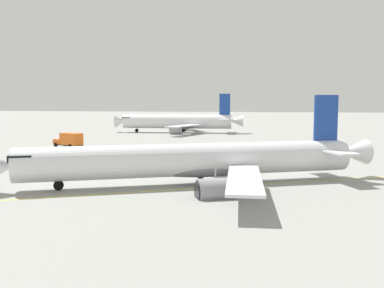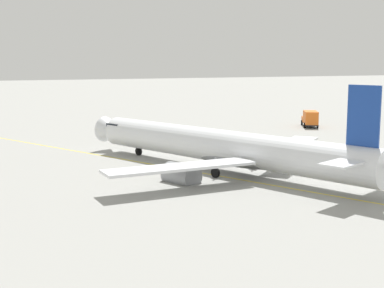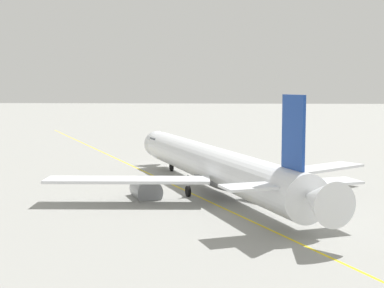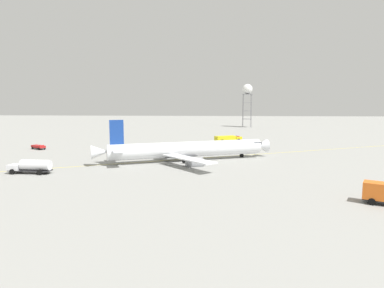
# 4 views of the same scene
# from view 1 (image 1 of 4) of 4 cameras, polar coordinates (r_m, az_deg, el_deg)

# --- Properties ---
(ground_plane) EXTENTS (600.00, 600.00, 0.00)m
(ground_plane) POSITION_cam_1_polar(r_m,az_deg,el_deg) (54.01, 2.01, -4.70)
(ground_plane) COLOR gray
(airliner_main) EXTENTS (43.24, 32.66, 11.05)m
(airliner_main) POSITION_cam_1_polar(r_m,az_deg,el_deg) (50.77, 0.48, -2.32)
(airliner_main) COLOR white
(airliner_main) RESTS_ON ground_plane
(airliner_secondary) EXTENTS (38.94, 32.85, 11.66)m
(airliner_secondary) POSITION_cam_1_polar(r_m,az_deg,el_deg) (130.71, -1.79, 2.89)
(airliner_secondary) COLOR white
(airliner_secondary) RESTS_ON ground_plane
(catering_truck_truck) EXTENTS (7.35, 5.39, 3.10)m
(catering_truck_truck) POSITION_cam_1_polar(r_m,az_deg,el_deg) (92.51, -15.81, 0.52)
(catering_truck_truck) COLOR #232326
(catering_truck_truck) RESTS_ON ground_plane
(taxiway_centreline) EXTENTS (167.71, 83.61, 0.01)m
(taxiway_centreline) POSITION_cam_1_polar(r_m,az_deg,el_deg) (49.90, 4.32, -5.59)
(taxiway_centreline) COLOR yellow
(taxiway_centreline) RESTS_ON ground_plane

